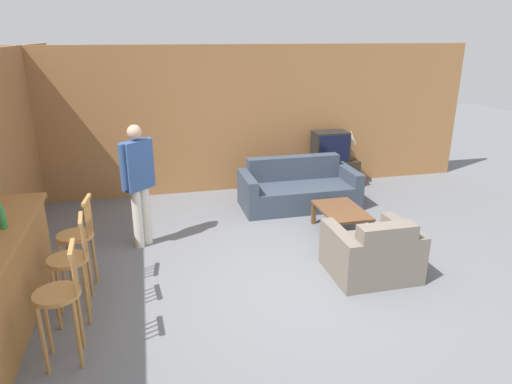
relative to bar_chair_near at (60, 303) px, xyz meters
The scene contains 14 objects.
ground_plane 2.44m from the bar_chair_near, 19.17° to the left, with size 24.00×24.00×0.00m, color slate.
wall_back 4.96m from the bar_chair_near, 62.90° to the left, with size 9.40×0.08×2.60m.
bar_counter 0.90m from the bar_chair_near, 136.23° to the left, with size 0.55×2.46×1.00m.
bar_chair_near is the anchor object (origin of this frame).
bar_chair_mid 0.64m from the bar_chair_near, 90.00° to the left, with size 0.43×0.43×1.10m.
bar_chair_far 1.22m from the bar_chair_near, 90.00° to the left, with size 0.43×0.43×1.10m.
couch_far 4.59m from the bar_chair_near, 44.86° to the left, with size 1.93×0.91×0.79m.
armchair_near 3.45m from the bar_chair_near, 12.82° to the left, with size 0.99×0.86×0.77m.
coffee_table 4.02m from the bar_chair_near, 29.76° to the left, with size 0.60×0.93×0.37m.
tv_unit 5.78m from the bar_chair_near, 44.35° to the left, with size 1.09×0.45×0.52m.
tv 5.77m from the bar_chair_near, 44.33° to the left, with size 0.63×0.41×0.55m.
bottle 1.13m from the bar_chair_near, 125.31° to the left, with size 0.07×0.07×0.31m.
table_lamp 6.07m from the bar_chair_near, 41.67° to the left, with size 0.23×0.23×0.54m.
person_by_window 2.39m from the bar_chair_near, 73.23° to the left, with size 0.43×0.40×1.68m.
Camera 1 is at (-1.40, -4.45, 2.77)m, focal length 32.00 mm.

